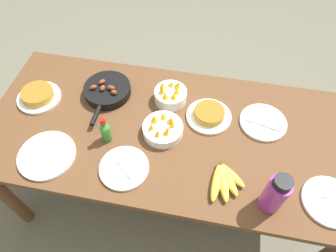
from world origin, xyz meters
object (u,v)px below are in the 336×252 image
object	(u,v)px
water_bottle	(275,194)
empty_plate_mid_edge	(47,155)
skillet	(107,91)
hot_sauce_bottle	(105,131)
frittata_plate_side	(38,96)
empty_plate_near_front	(124,168)
banana_bunch	(224,180)
fruit_bowl_mango	(170,95)
frittata_plate_center	(209,115)
fruit_bowl_citrus	(163,129)
empty_plate_far_left	(329,201)
empty_plate_far_right	(263,122)

from	to	relation	value
water_bottle	empty_plate_mid_edge	bearing A→B (deg)	177.75
skillet	hot_sauce_bottle	size ratio (longest dim) A/B	2.30
frittata_plate_side	empty_plate_near_front	xyz separation A→B (m)	(0.56, -0.32, -0.02)
banana_bunch	fruit_bowl_mango	xyz separation A→B (m)	(-0.31, 0.42, 0.02)
banana_bunch	water_bottle	xyz separation A→B (m)	(0.19, -0.07, 0.08)
banana_bunch	frittata_plate_center	xyz separation A→B (m)	(-0.10, 0.34, 0.00)
banana_bunch	fruit_bowl_mango	size ratio (longest dim) A/B	1.21
empty_plate_near_front	hot_sauce_bottle	size ratio (longest dim) A/B	1.41
frittata_plate_side	fruit_bowl_citrus	world-z (taller)	fruit_bowl_citrus
empty_plate_near_front	fruit_bowl_mango	bearing A→B (deg)	73.83
empty_plate_far_left	fruit_bowl_citrus	world-z (taller)	fruit_bowl_citrus
banana_bunch	fruit_bowl_citrus	distance (m)	0.37
frittata_plate_side	empty_plate_mid_edge	xyz separation A→B (m)	(0.19, -0.32, -0.02)
empty_plate_far_right	hot_sauce_bottle	xyz separation A→B (m)	(-0.73, -0.24, 0.06)
banana_bunch	empty_plate_far_right	world-z (taller)	banana_bunch
fruit_bowl_mango	empty_plate_far_left	bearing A→B (deg)	-29.42
skillet	frittata_plate_center	size ratio (longest dim) A/B	1.61
frittata_plate_center	empty_plate_near_front	bearing A→B (deg)	-132.95
frittata_plate_side	fruit_bowl_citrus	bearing A→B (deg)	-7.46
water_bottle	hot_sauce_bottle	world-z (taller)	water_bottle
empty_plate_far_right	empty_plate_mid_edge	distance (m)	1.05
skillet	water_bottle	world-z (taller)	water_bottle
empty_plate_mid_edge	empty_plate_far_right	bearing A→B (deg)	21.41
empty_plate_near_front	empty_plate_far_left	xyz separation A→B (m)	(0.88, 0.01, -0.00)
empty_plate_mid_edge	water_bottle	distance (m)	1.01
water_bottle	hot_sauce_bottle	distance (m)	0.78
empty_plate_far_left	empty_plate_mid_edge	world-z (taller)	same
fruit_bowl_citrus	empty_plate_mid_edge	bearing A→B (deg)	-154.98
skillet	fruit_bowl_citrus	xyz separation A→B (m)	(0.34, -0.19, 0.01)
frittata_plate_side	empty_plate_far_left	world-z (taller)	frittata_plate_side
skillet	empty_plate_mid_edge	distance (m)	0.45
banana_bunch	fruit_bowl_citrus	world-z (taller)	fruit_bowl_citrus
empty_plate_near_front	fruit_bowl_mango	size ratio (longest dim) A/B	1.33
frittata_plate_side	empty_plate_far_right	world-z (taller)	frittata_plate_side
empty_plate_mid_edge	hot_sauce_bottle	bearing A→B (deg)	30.66
empty_plate_far_right	water_bottle	bearing A→B (deg)	-86.53
empty_plate_mid_edge	fruit_bowl_citrus	xyz separation A→B (m)	(0.50, 0.23, 0.03)
empty_plate_near_front	hot_sauce_bottle	xyz separation A→B (m)	(-0.12, 0.14, 0.06)
skillet	empty_plate_far_right	bearing A→B (deg)	87.28
frittata_plate_center	hot_sauce_bottle	xyz separation A→B (m)	(-0.46, -0.22, 0.05)
empty_plate_mid_edge	frittata_plate_side	bearing A→B (deg)	120.48
empty_plate_near_front	fruit_bowl_mango	world-z (taller)	fruit_bowl_mango
empty_plate_near_front	empty_plate_mid_edge	bearing A→B (deg)	-179.28
empty_plate_near_front	empty_plate_mid_edge	size ratio (longest dim) A/B	0.85
fruit_bowl_citrus	banana_bunch	bearing A→B (deg)	-33.40
empty_plate_far_left	frittata_plate_center	bearing A→B (deg)	147.18
frittata_plate_side	empty_plate_near_front	bearing A→B (deg)	-29.69
skillet	empty_plate_far_right	distance (m)	0.82
empty_plate_mid_edge	empty_plate_near_front	bearing A→B (deg)	0.72
skillet	water_bottle	size ratio (longest dim) A/B	1.67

